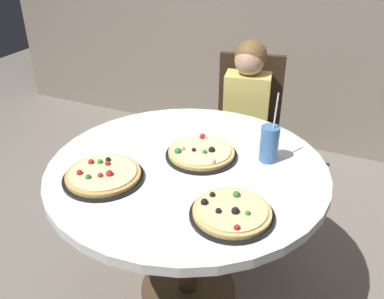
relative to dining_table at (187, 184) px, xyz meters
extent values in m
plane|color=slate|center=(0.00, 0.00, -0.65)|extent=(8.00, 8.00, 0.00)
cylinder|color=white|center=(0.00, 0.00, 0.08)|extent=(1.19, 1.19, 0.04)
cylinder|color=#4C3826|center=(0.00, 0.00, -0.29)|extent=(0.09, 0.09, 0.69)
cylinder|color=#4C3826|center=(0.00, 0.00, -0.64)|extent=(0.48, 0.48, 0.02)
cube|color=#382619|center=(0.00, 0.86, -0.22)|extent=(0.47, 0.47, 0.04)
cube|color=#382619|center=(-0.04, 1.03, 0.04)|extent=(0.40, 0.12, 0.52)
cylinder|color=#382619|center=(-0.13, 0.66, -0.45)|extent=(0.04, 0.04, 0.41)
cylinder|color=#382619|center=(0.20, 0.72, -0.45)|extent=(0.04, 0.04, 0.41)
cylinder|color=#382619|center=(-0.20, 0.99, -0.45)|extent=(0.04, 0.04, 0.41)
cylinder|color=#382619|center=(0.13, 1.06, -0.45)|extent=(0.04, 0.04, 0.41)
cube|color=#3F4766|center=(0.03, 0.70, -0.43)|extent=(0.30, 0.36, 0.45)
cube|color=#D8CC66|center=(0.00, 0.84, 0.02)|extent=(0.29, 0.21, 0.44)
sphere|color=tan|center=(0.00, 0.84, 0.32)|extent=(0.17, 0.17, 0.17)
sphere|color=brown|center=(0.00, 0.86, 0.34)|extent=(0.18, 0.18, 0.18)
cylinder|color=black|center=(0.03, 0.09, 0.11)|extent=(0.32, 0.32, 0.01)
cylinder|color=#D8B266|center=(0.03, 0.09, 0.12)|extent=(0.29, 0.29, 0.02)
cylinder|color=beige|center=(0.03, 0.09, 0.13)|extent=(0.26, 0.26, 0.01)
sphere|color=beige|center=(-0.05, 0.06, 0.14)|extent=(0.03, 0.03, 0.03)
sphere|color=#B2231E|center=(-0.01, 0.20, 0.14)|extent=(0.03, 0.03, 0.03)
sphere|color=#387F33|center=(0.05, 0.07, 0.14)|extent=(0.02, 0.02, 0.02)
sphere|color=beige|center=(0.00, 0.20, 0.14)|extent=(0.02, 0.02, 0.02)
sphere|color=beige|center=(0.11, 0.01, 0.14)|extent=(0.03, 0.03, 0.03)
sphere|color=black|center=(0.07, 0.10, 0.14)|extent=(0.03, 0.03, 0.03)
sphere|color=#387F33|center=(-0.06, 0.03, 0.14)|extent=(0.03, 0.03, 0.03)
sphere|color=black|center=(0.00, 0.07, 0.14)|extent=(0.02, 0.02, 0.02)
cylinder|color=black|center=(-0.26, -0.24, 0.11)|extent=(0.33, 0.33, 0.01)
cylinder|color=tan|center=(-0.26, -0.24, 0.12)|extent=(0.30, 0.30, 0.02)
cylinder|color=beige|center=(-0.26, -0.24, 0.13)|extent=(0.27, 0.27, 0.01)
sphere|color=#387F33|center=(-0.31, -0.18, 0.14)|extent=(0.02, 0.02, 0.02)
sphere|color=black|center=(-0.29, -0.15, 0.14)|extent=(0.02, 0.02, 0.02)
sphere|color=#387F33|center=(-0.29, -0.30, 0.14)|extent=(0.02, 0.02, 0.02)
sphere|color=#B2231E|center=(-0.22, -0.24, 0.14)|extent=(0.03, 0.03, 0.03)
sphere|color=#B2231E|center=(-0.34, -0.29, 0.14)|extent=(0.02, 0.02, 0.02)
sphere|color=#B2231E|center=(-0.25, -0.27, 0.14)|extent=(0.02, 0.02, 0.02)
sphere|color=#B2231E|center=(-0.28, -0.18, 0.14)|extent=(0.02, 0.02, 0.02)
sphere|color=#B2231E|center=(-0.35, -0.20, 0.14)|extent=(0.03, 0.03, 0.03)
cylinder|color=black|center=(0.29, -0.25, 0.11)|extent=(0.30, 0.30, 0.01)
cylinder|color=#D8B266|center=(0.29, -0.25, 0.12)|extent=(0.28, 0.28, 0.02)
cylinder|color=beige|center=(0.29, -0.25, 0.13)|extent=(0.25, 0.25, 0.01)
sphere|color=black|center=(0.19, -0.26, 0.14)|extent=(0.03, 0.03, 0.03)
sphere|color=black|center=(0.25, -0.29, 0.14)|extent=(0.02, 0.02, 0.02)
sphere|color=black|center=(0.20, -0.21, 0.14)|extent=(0.02, 0.02, 0.02)
sphere|color=#387F33|center=(0.28, -0.17, 0.14)|extent=(0.03, 0.03, 0.03)
sphere|color=#B2231E|center=(0.34, -0.35, 0.14)|extent=(0.02, 0.02, 0.02)
sphere|color=#387F33|center=(0.35, -0.26, 0.14)|extent=(0.02, 0.02, 0.02)
sphere|color=black|center=(0.31, -0.27, 0.14)|extent=(0.03, 0.03, 0.03)
cylinder|color=#3F72B2|center=(0.30, 0.18, 0.18)|extent=(0.08, 0.08, 0.16)
cylinder|color=white|center=(0.31, 0.18, 0.30)|extent=(0.01, 0.04, 0.22)
camera|label=1|loc=(0.64, -1.37, 1.02)|focal=38.78mm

